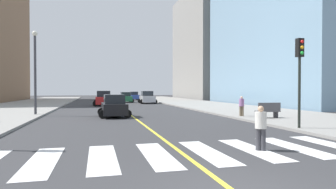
{
  "coord_description": "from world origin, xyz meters",
  "views": [
    {
      "loc": [
        -2.87,
        -5.32,
        2.21
      ],
      "look_at": [
        6.29,
        30.84,
        1.58
      ],
      "focal_mm": 30.13,
      "sensor_mm": 36.0,
      "label": 1
    }
  ],
  "objects": [
    {
      "name": "parking_garage_concrete",
      "position": [
        27.51,
        61.55,
        13.17
      ],
      "size": [
        18.0,
        24.0,
        26.33
      ],
      "primitive_type": "cube",
      "color": "gray",
      "rests_on": "ground"
    },
    {
      "name": "car_red_sixth",
      "position": [
        -1.97,
        34.8,
        0.96
      ],
      "size": [
        2.9,
        4.63,
        2.06
      ],
      "rotation": [
        0.0,
        0.0,
        -0.01
      ],
      "color": "red",
      "rests_on": "ground"
    },
    {
      "name": "car_gray_third",
      "position": [
        -1.71,
        59.37,
        0.91
      ],
      "size": [
        2.84,
        4.44,
        1.95
      ],
      "rotation": [
        0.0,
        0.0,
        -0.04
      ],
      "color": "slate",
      "rests_on": "ground"
    },
    {
      "name": "traffic_light_near_corner",
      "position": [
        7.72,
        7.63,
        3.54
      ],
      "size": [
        0.36,
        0.41,
        4.82
      ],
      "rotation": [
        0.0,
        0.0,
        3.14
      ],
      "color": "black",
      "rests_on": "sidewalk_kerb_east"
    },
    {
      "name": "crosswalk_paint",
      "position": [
        0.0,
        4.0,
        0.01
      ],
      "size": [
        13.5,
        4.0,
        0.01
      ],
      "color": "silver",
      "rests_on": "ground"
    },
    {
      "name": "park_bench",
      "position": [
        9.31,
        12.85,
        0.69
      ],
      "size": [
        1.81,
        0.61,
        1.12
      ],
      "rotation": [
        0.0,
        0.0,
        1.54
      ],
      "color": "#47474C",
      "rests_on": "sidewalk_kerb_east"
    },
    {
      "name": "lane_divider_paint",
      "position": [
        0.0,
        40.0,
        0.01
      ],
      "size": [
        0.16,
        80.0,
        0.01
      ],
      "primitive_type": "cube",
      "color": "yellow",
      "rests_on": "ground"
    },
    {
      "name": "sidewalk_kerb_east",
      "position": [
        12.2,
        20.0,
        0.07
      ],
      "size": [
        10.0,
        120.0,
        0.15
      ],
      "primitive_type": "cube",
      "color": "gray",
      "rests_on": "ground"
    },
    {
      "name": "car_silver_nearest",
      "position": [
        5.05,
        39.62,
        0.94
      ],
      "size": [
        2.88,
        4.53,
        2.0
      ],
      "rotation": [
        0.0,
        0.0,
        3.11
      ],
      "color": "#B7B7BC",
      "rests_on": "ground"
    },
    {
      "name": "car_blue_fourth",
      "position": [
        4.95,
        55.58,
        0.84
      ],
      "size": [
        2.61,
        4.09,
        1.8
      ],
      "rotation": [
        0.0,
        0.0,
        3.18
      ],
      "color": "#2D479E",
      "rests_on": "ground"
    },
    {
      "name": "street_lamp",
      "position": [
        -7.88,
        20.35,
        4.31
      ],
      "size": [
        0.44,
        0.44,
        7.0
      ],
      "color": "#38383D",
      "rests_on": "sidewalk_kerb_west"
    },
    {
      "name": "pedestrian_crossing",
      "position": [
        2.89,
        3.73,
        0.9
      ],
      "size": [
        0.4,
        0.4,
        1.63
      ],
      "rotation": [
        0.0,
        0.0,
        5.68
      ],
      "color": "#38383D",
      "rests_on": "ground"
    },
    {
      "name": "car_black_fifth",
      "position": [
        -1.51,
        17.98,
        0.85
      ],
      "size": [
        2.61,
        4.12,
        1.82
      ],
      "rotation": [
        0.0,
        0.0,
        0.02
      ],
      "color": "black",
      "rests_on": "ground"
    },
    {
      "name": "car_green_second",
      "position": [
        2.04,
        44.18,
        0.84
      ],
      "size": [
        2.58,
        4.08,
        1.8
      ],
      "rotation": [
        0.0,
        0.0,
        3.17
      ],
      "color": "#236B42",
      "rests_on": "ground"
    },
    {
      "name": "pedestrian_waiting_east",
      "position": [
        8.13,
        14.62,
        1.01
      ],
      "size": [
        0.39,
        0.39,
        1.56
      ],
      "rotation": [
        0.0,
        0.0,
        5.76
      ],
      "color": "brown",
      "rests_on": "sidewalk_kerb_east"
    }
  ]
}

